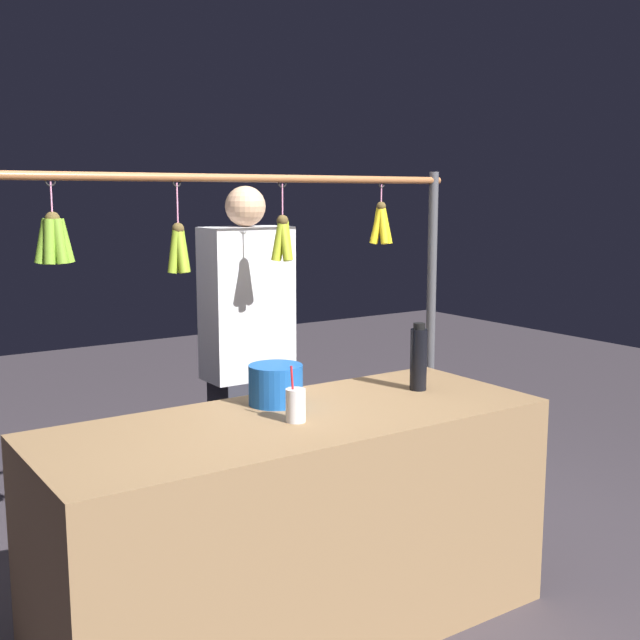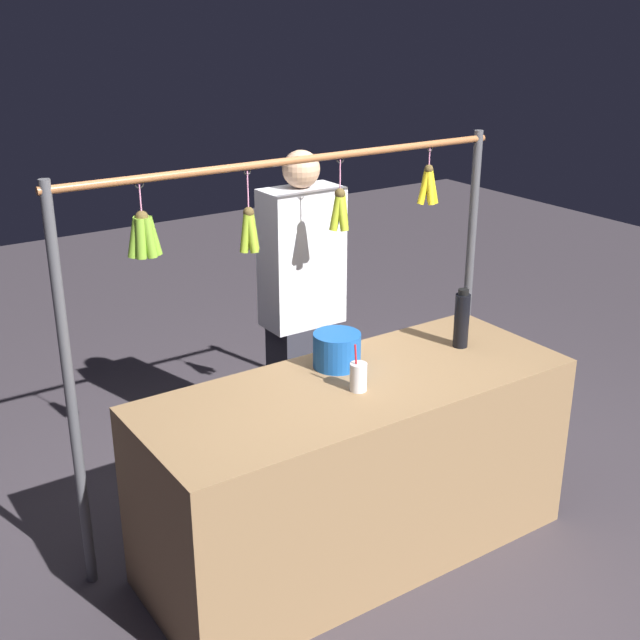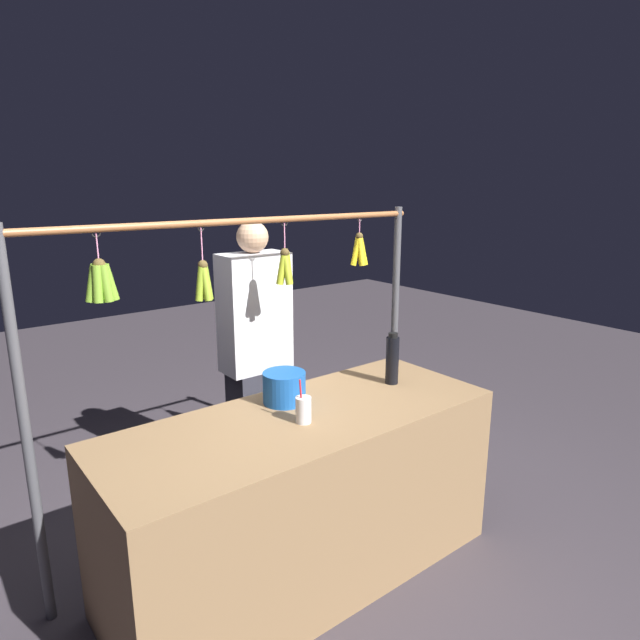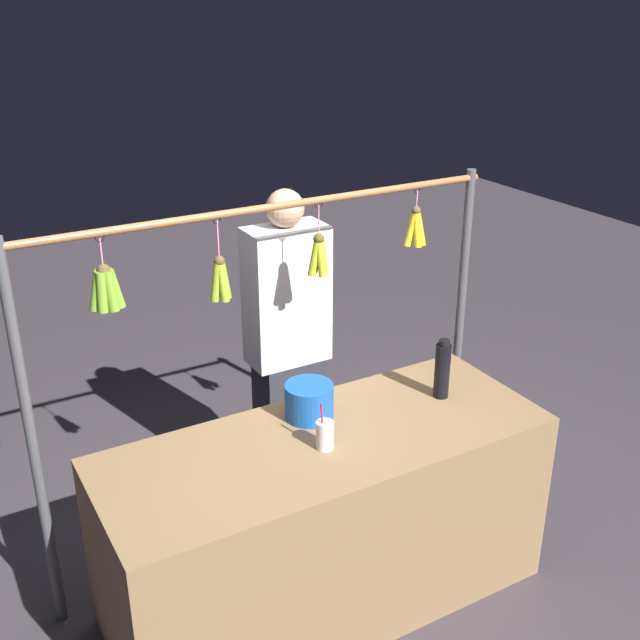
% 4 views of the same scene
% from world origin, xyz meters
% --- Properties ---
extents(ground_plane, '(12.00, 12.00, 0.00)m').
position_xyz_m(ground_plane, '(0.00, 0.00, 0.00)').
color(ground_plane, '#3F383F').
extents(market_counter, '(1.88, 0.72, 0.84)m').
position_xyz_m(market_counter, '(0.00, 0.00, 0.42)').
color(market_counter, olive).
rests_on(market_counter, ground).
extents(display_rack, '(2.18, 0.13, 1.73)m').
position_xyz_m(display_rack, '(0.04, -0.46, 1.21)').
color(display_rack, '#4C4C51').
rests_on(display_rack, ground).
extents(water_bottle, '(0.07, 0.07, 0.28)m').
position_xyz_m(water_bottle, '(-0.62, -0.05, 0.97)').
color(water_bottle, black).
rests_on(water_bottle, market_counter).
extents(blue_bucket, '(0.21, 0.21, 0.15)m').
position_xyz_m(blue_bucket, '(-0.02, -0.18, 0.91)').
color(blue_bucket, '#1A57AD').
rests_on(blue_bucket, market_counter).
extents(drink_cup, '(0.07, 0.07, 0.20)m').
position_xyz_m(drink_cup, '(0.04, 0.06, 0.90)').
color(drink_cup, silver).
rests_on(drink_cup, market_counter).
extents(vendor_person, '(0.40, 0.21, 1.67)m').
position_xyz_m(vendor_person, '(-0.24, -0.80, 0.82)').
color(vendor_person, '#2D2D38').
rests_on(vendor_person, ground).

